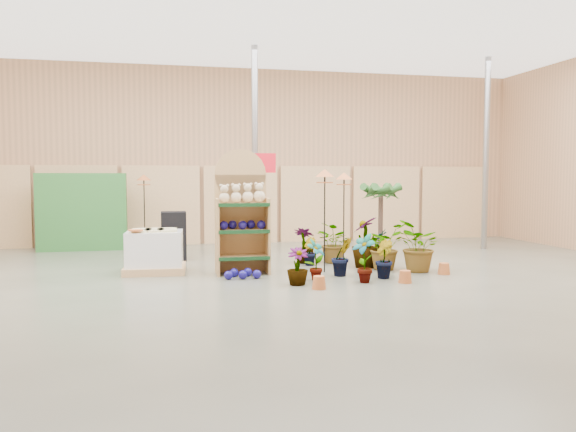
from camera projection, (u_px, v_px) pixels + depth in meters
name	position (u px, v px, depth m)	size (l,w,h in m)	color
room	(278.00, 147.00, 9.52)	(15.20, 12.10, 4.70)	#535448
display_shelf	(241.00, 216.00, 10.01)	(0.94, 0.60, 2.21)	tan
teddy_bears	(244.00, 195.00, 9.89)	(0.82, 0.22, 0.35)	beige
gazing_balls_shelf	(242.00, 225.00, 9.89)	(0.81, 0.28, 0.15)	navy
gazing_balls_floor	(242.00, 274.00, 9.49)	(0.63, 0.39, 0.15)	navy
pallet_stack	(155.00, 252.00, 10.02)	(1.11, 0.94, 0.78)	tan
charcoal_planters	(169.00, 240.00, 11.52)	(0.80, 0.50, 1.00)	black
trellis_stock	(82.00, 212.00, 13.01)	(2.00, 0.30, 1.80)	#2C6E2D
offer_sign	(264.00, 184.00, 11.61)	(0.50, 0.08, 2.20)	gray
bird_table_front	(325.00, 177.00, 9.98)	(0.34, 0.34, 1.85)	black
bird_table_right	(344.00, 179.00, 11.12)	(0.34, 0.34, 1.80)	black
bird_table_back	(144.00, 180.00, 12.98)	(0.34, 0.34, 1.77)	black
palm	(381.00, 190.00, 11.70)	(0.70, 0.70, 1.69)	#493329
potted_plant_0	(316.00, 260.00, 9.29)	(0.36, 0.25, 0.69)	#25531F
potted_plant_1	(342.00, 256.00, 9.72)	(0.37, 0.30, 0.68)	#25531F
potted_plant_2	(384.00, 246.00, 10.39)	(0.77, 0.67, 0.86)	#25531F
potted_plant_3	(365.00, 242.00, 10.60)	(0.54, 0.54, 0.96)	#25531F
potted_plant_4	(380.00, 246.00, 11.06)	(0.37, 0.25, 0.70)	#25531F
potted_plant_5	(309.00, 251.00, 10.88)	(0.30, 0.24, 0.55)	#25531F
potted_plant_6	(335.00, 243.00, 11.17)	(0.73, 0.63, 0.81)	#25531F
potted_plant_7	(297.00, 266.00, 8.89)	(0.33, 0.33, 0.60)	#25531F
potted_plant_8	(364.00, 258.00, 9.08)	(0.42, 0.29, 0.80)	#25531F
potted_plant_9	(383.00, 259.00, 9.50)	(0.36, 0.29, 0.65)	#25531F
potted_plant_10	(420.00, 246.00, 10.09)	(0.85, 0.73, 0.94)	#25531F
potted_plant_11	(304.00, 245.00, 11.17)	(0.40, 0.40, 0.71)	#25531F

